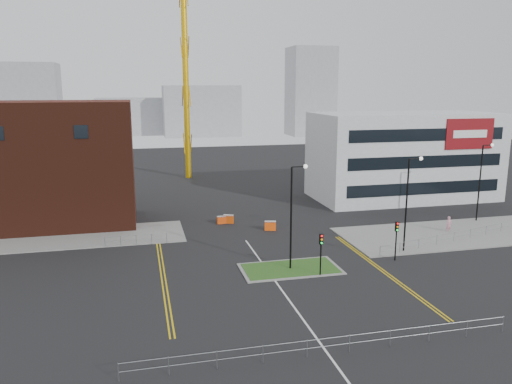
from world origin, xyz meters
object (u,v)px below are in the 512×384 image
pedestrian (449,224)px  streetlamp_island (294,209)px  tower_crane (220,23)px  traffic_light_island (321,246)px

pedestrian → streetlamp_island: bearing=-164.4°
tower_crane → streetlamp_island: 51.04m
streetlamp_island → pedestrian: 21.47m
pedestrian → traffic_light_island: bearing=-157.3°
streetlamp_island → pedestrian: streetlamp_island is taller
tower_crane → traffic_light_island: 54.04m
traffic_light_island → pedestrian: bearing=25.8°
tower_crane → streetlamp_island: tower_crane is taller
tower_crane → streetlamp_island: (-1.62, -46.73, -20.48)m
tower_crane → pedestrian: (18.25, -39.99, -25.00)m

